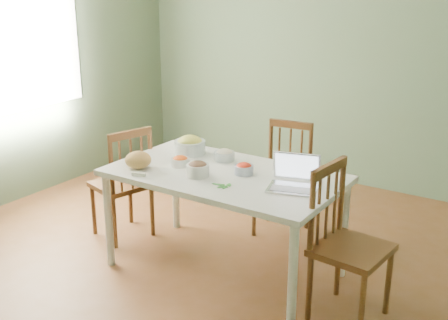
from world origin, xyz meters
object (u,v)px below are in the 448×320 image
Objects in this scene: laptop at (293,174)px; bowl_squash at (190,145)px; chair_far at (282,180)px; chair_right at (352,246)px; chair_left at (121,182)px; bread_boule at (138,160)px; dining_table at (224,223)px.

bowl_squash is at bearing 149.70° from laptop.
chair_right reaches higher than chair_far.
chair_left is at bearing -151.97° from chair_far.
chair_left is at bearing -161.21° from bowl_squash.
bread_boule is at bearing -102.11° from bowl_squash.
laptop reaches higher than bowl_squash.
chair_right is 1.69m from bread_boule.
laptop reaches higher than dining_table.
chair_right is 0.61m from laptop.
chair_left is at bearing 148.13° from bread_boule.
laptop is (0.58, -0.03, 0.51)m from dining_table.
bread_boule is at bearing -156.29° from dining_table.
chair_far is 1.11m from laptop.
dining_table is 5.17× the size of laptop.
dining_table is at bearing -100.57° from chair_far.
bowl_squash is (0.11, 0.51, 0.01)m from bread_boule.
chair_right is (2.13, -0.11, 0.03)m from chair_left.
chair_right is (1.04, -0.07, 0.12)m from dining_table.
bowl_squash is (-1.53, 0.31, 0.35)m from chair_right.
chair_far is at bearing 141.40° from chair_left.
dining_table is 8.61× the size of bread_boule.
chair_far is at bearing 87.09° from dining_table.
bread_boule is (-1.64, -0.20, 0.34)m from chair_right.
chair_far is at bearing 60.02° from bread_boule.
dining_table is 1.75× the size of chair_far.
chair_far is 1.36m from chair_right.
chair_left is 4.99× the size of bread_boule.
laptop is at bearing -2.89° from dining_table.
dining_table is 1.05m from chair_right.
chair_right reaches higher than bread_boule.
chair_left is 2.13m from chair_right.
chair_right is at bearing 6.80° from bread_boule.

